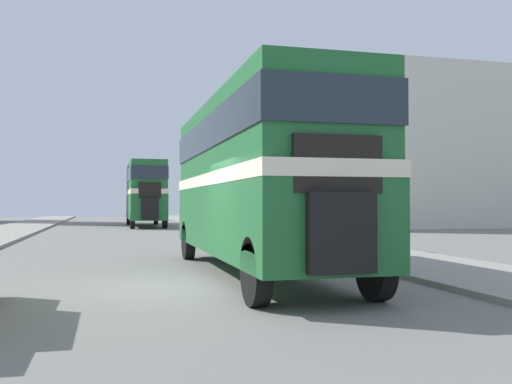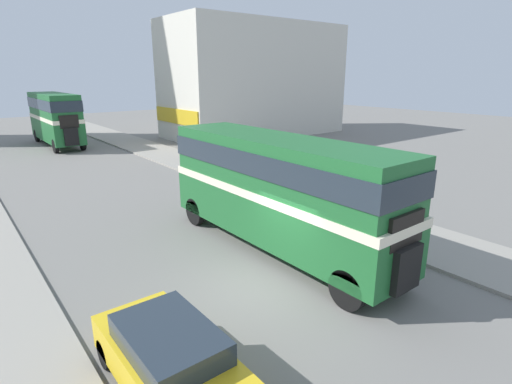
# 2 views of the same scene
# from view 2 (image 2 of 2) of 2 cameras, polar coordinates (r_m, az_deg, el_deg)

# --- Properties ---
(ground_plane) EXTENTS (120.00, 120.00, 0.00)m
(ground_plane) POSITION_cam_2_polar(r_m,az_deg,el_deg) (12.18, 0.66, -13.27)
(ground_plane) COLOR slate
(sidewalk_right) EXTENTS (3.50, 120.00, 0.12)m
(sidewalk_right) POSITION_cam_2_polar(r_m,az_deg,el_deg) (16.83, 18.91, -5.29)
(sidewalk_right) COLOR gray
(sidewalk_right) RESTS_ON ground_plane
(double_decker_bus) EXTENTS (2.41, 10.15, 4.02)m
(double_decker_bus) POSITION_cam_2_polar(r_m,az_deg,el_deg) (13.74, 3.17, 1.12)
(double_decker_bus) COLOR #1E602D
(double_decker_bus) RESTS_ON ground_plane
(bus_distant) EXTENTS (2.38, 9.35, 4.48)m
(bus_distant) POSITION_cam_2_polar(r_m,az_deg,el_deg) (39.15, -26.80, 9.79)
(bus_distant) COLOR #1E602D
(bus_distant) RESTS_ON ground_plane
(car_parked_near) EXTENTS (1.70, 4.43, 1.49)m
(car_parked_near) POSITION_cam_2_polar(r_m,az_deg,el_deg) (8.36, -11.63, -23.00)
(car_parked_near) COLOR gold
(car_parked_near) RESTS_ON ground_plane
(pedestrian_walking) EXTENTS (0.36, 0.36, 1.78)m
(pedestrian_walking) POSITION_cam_2_polar(r_m,az_deg,el_deg) (21.40, 3.97, 3.15)
(pedestrian_walking) COLOR #282833
(pedestrian_walking) RESTS_ON sidewalk_right
(shop_building_block) EXTENTS (18.21, 8.21, 10.95)m
(shop_building_block) POSITION_cam_2_polar(r_m,az_deg,el_deg) (42.11, -0.12, 15.69)
(shop_building_block) COLOR beige
(shop_building_block) RESTS_ON ground_plane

